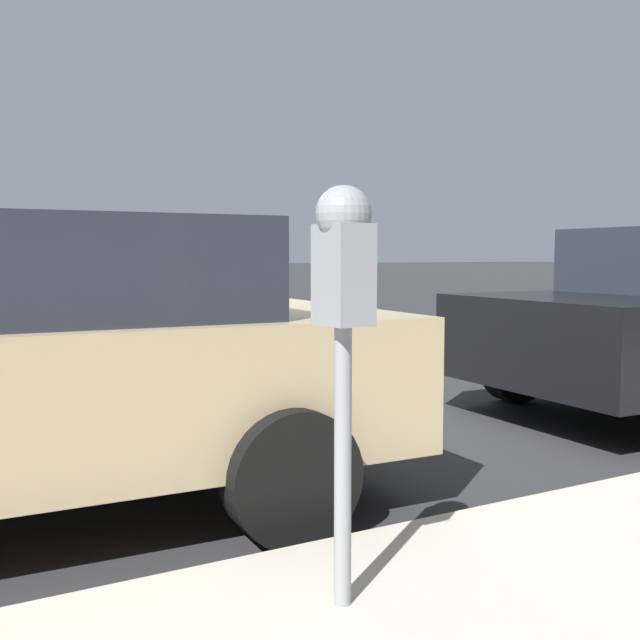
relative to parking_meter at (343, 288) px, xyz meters
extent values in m
plane|color=#2B2B2D|center=(2.75, -0.93, -1.22)|extent=(220.00, 220.00, 0.00)
cylinder|color=gray|center=(0.00, 0.00, -0.61)|extent=(0.06, 0.06, 0.98)
cube|color=gray|center=(0.00, 0.00, 0.05)|extent=(0.20, 0.14, 0.34)
sphere|color=gray|center=(0.00, 0.00, 0.25)|extent=(0.19, 0.19, 0.19)
cube|color=gold|center=(0.11, 0.00, 0.00)|extent=(0.01, 0.11, 0.12)
cube|color=black|center=(0.11, 0.00, 0.12)|extent=(0.01, 0.10, 0.08)
cylinder|color=black|center=(0.84, -0.23, -0.90)|extent=(0.24, 0.65, 0.64)
cylinder|color=black|center=(2.75, -0.30, -0.90)|extent=(0.24, 0.65, 0.64)
cylinder|color=black|center=(2.87, -3.55, -0.90)|extent=(0.24, 0.65, 0.64)
camera|label=1|loc=(-2.16, 1.29, 0.11)|focal=42.00mm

